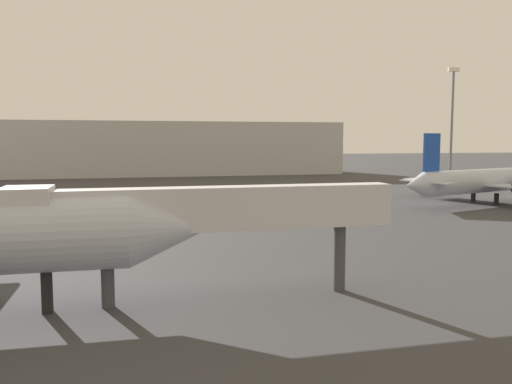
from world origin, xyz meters
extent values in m
cone|color=#B2BCCC|center=(-2.32, 18.60, 4.18)|extent=(4.52, 4.13, 4.01)
cube|color=black|center=(-8.73, 18.77, 1.09)|extent=(0.52, 0.52, 2.17)
cylinder|color=#B2BCCC|center=(45.88, 54.36, 3.22)|extent=(27.09, 11.52, 3.30)
cone|color=#B2BCCC|center=(31.12, 49.62, 3.22)|extent=(4.46, 4.25, 3.30)
cube|color=#B2BCCC|center=(44.58, 53.94, 2.73)|extent=(12.31, 26.07, 0.22)
cube|color=#B2BCCC|center=(33.28, 50.31, 3.55)|extent=(4.42, 7.96, 0.15)
cube|color=#1947B2|center=(33.71, 50.45, 7.31)|extent=(2.86, 1.15, 4.87)
cylinder|color=#4C4C54|center=(43.86, 58.88, 2.56)|extent=(3.11, 2.40, 1.64)
cube|color=black|center=(44.02, 55.68, 0.79)|extent=(0.57, 0.57, 1.57)
cube|color=black|center=(45.14, 52.21, 0.79)|extent=(0.57, 0.57, 1.57)
cube|color=silver|center=(0.93, 18.84, 5.16)|extent=(18.93, 1.73, 2.40)
cube|color=silver|center=(-9.53, 18.91, 5.16)|extent=(2.42, 2.82, 2.80)
cylinder|color=#3F3F44|center=(-5.69, 18.89, 1.98)|extent=(0.70, 0.70, 3.96)
cylinder|color=#3F3F44|center=(7.55, 18.80, 1.98)|extent=(0.70, 0.70, 3.96)
cylinder|color=slate|center=(59.09, 83.43, 11.14)|extent=(0.50, 0.50, 22.28)
cube|color=#F2EACC|center=(59.09, 83.43, 22.68)|extent=(2.40, 0.50, 0.80)
cube|color=#B7B7B2|center=(2.08, 128.06, 6.66)|extent=(97.36, 20.95, 13.33)
camera|label=1|loc=(-4.80, -9.80, 8.96)|focal=37.14mm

